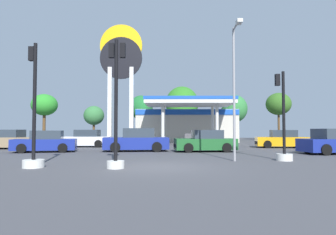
# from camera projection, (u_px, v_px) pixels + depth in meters

# --- Properties ---
(ground_plane) EXTENTS (90.00, 90.00, 0.00)m
(ground_plane) POSITION_uv_depth(u_px,v_px,m) (155.00, 167.00, 11.91)
(ground_plane) COLOR #47474C
(ground_plane) RESTS_ON ground
(gas_station) EXTENTS (11.77, 12.00, 4.67)m
(gas_station) POSITION_uv_depth(u_px,v_px,m) (186.00, 124.00, 36.14)
(gas_station) COLOR beige
(gas_station) RESTS_ON ground
(station_pole_sign) EXTENTS (4.41, 0.56, 12.50)m
(station_pole_sign) POSITION_uv_depth(u_px,v_px,m) (121.00, 67.00, 31.18)
(station_pole_sign) COLOR white
(station_pole_sign) RESTS_ON ground
(car_0) EXTENTS (4.19, 1.97, 1.49)m
(car_0) POSITION_uv_depth(u_px,v_px,m) (86.00, 139.00, 25.91)
(car_0) COLOR black
(car_0) RESTS_ON ground
(car_1) EXTENTS (4.25, 2.19, 1.47)m
(car_1) POSITION_uv_depth(u_px,v_px,m) (205.00, 142.00, 20.31)
(car_1) COLOR black
(car_1) RESTS_ON ground
(car_2) EXTENTS (4.64, 2.45, 1.59)m
(car_2) POSITION_uv_depth(u_px,v_px,m) (137.00, 141.00, 20.72)
(car_2) COLOR black
(car_2) RESTS_ON ground
(car_3) EXTENTS (4.29, 2.31, 1.47)m
(car_3) POSITION_uv_depth(u_px,v_px,m) (282.00, 140.00, 24.79)
(car_3) COLOR black
(car_3) RESTS_ON ground
(car_4) EXTENTS (4.55, 2.48, 1.55)m
(car_4) POSITION_uv_depth(u_px,v_px,m) (336.00, 142.00, 18.34)
(car_4) COLOR black
(car_4) RESTS_ON ground
(car_5) EXTENTS (4.27, 2.50, 1.43)m
(car_5) POSITION_uv_depth(u_px,v_px,m) (45.00, 142.00, 19.95)
(car_5) COLOR black
(car_5) RESTS_ON ground
(car_6) EXTENTS (4.22, 1.99, 1.50)m
(car_6) POSITION_uv_depth(u_px,v_px,m) (10.00, 140.00, 23.33)
(car_6) COLOR black
(car_6) RESTS_ON ground
(traffic_signal_0) EXTENTS (0.67, 0.69, 5.00)m
(traffic_signal_0) POSITION_uv_depth(u_px,v_px,m) (116.00, 117.00, 11.59)
(traffic_signal_0) COLOR silver
(traffic_signal_0) RESTS_ON ground
(traffic_signal_1) EXTENTS (0.81, 0.81, 4.92)m
(traffic_signal_1) POSITION_uv_depth(u_px,v_px,m) (34.00, 135.00, 11.75)
(traffic_signal_1) COLOR silver
(traffic_signal_1) RESTS_ON ground
(traffic_signal_2) EXTENTS (0.76, 0.76, 4.31)m
(traffic_signal_2) POSITION_uv_depth(u_px,v_px,m) (283.00, 137.00, 14.37)
(traffic_signal_2) COLOR silver
(traffic_signal_2) RESTS_ON ground
(tree_0) EXTENTS (3.46, 3.46, 6.32)m
(tree_0) POSITION_uv_depth(u_px,v_px,m) (44.00, 105.00, 40.50)
(tree_0) COLOR brown
(tree_0) RESTS_ON ground
(tree_1) EXTENTS (2.87, 2.87, 4.88)m
(tree_1) POSITION_uv_depth(u_px,v_px,m) (94.00, 116.00, 42.47)
(tree_1) COLOR brown
(tree_1) RESTS_ON ground
(tree_2) EXTENTS (3.26, 3.26, 6.28)m
(tree_2) POSITION_uv_depth(u_px,v_px,m) (141.00, 108.00, 41.74)
(tree_2) COLOR brown
(tree_2) RESTS_ON ground
(tree_3) EXTENTS (4.52, 4.52, 7.47)m
(tree_3) POSITION_uv_depth(u_px,v_px,m) (182.00, 104.00, 41.36)
(tree_3) COLOR brown
(tree_3) RESTS_ON ground
(tree_4) EXTENTS (3.65, 3.65, 6.46)m
(tree_4) POSITION_uv_depth(u_px,v_px,m) (234.00, 109.00, 42.63)
(tree_4) COLOR brown
(tree_4) RESTS_ON ground
(tree_5) EXTENTS (3.42, 3.42, 6.60)m
(tree_5) POSITION_uv_depth(u_px,v_px,m) (278.00, 104.00, 41.37)
(tree_5) COLOR brown
(tree_5) RESTS_ON ground
(corner_streetlamp) EXTENTS (0.24, 1.48, 6.41)m
(corner_streetlamp) POSITION_uv_depth(u_px,v_px,m) (235.00, 79.00, 14.09)
(corner_streetlamp) COLOR gray
(corner_streetlamp) RESTS_ON ground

